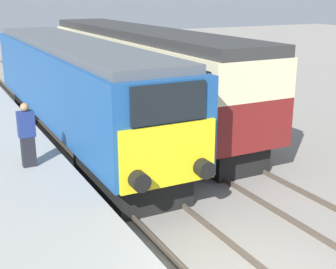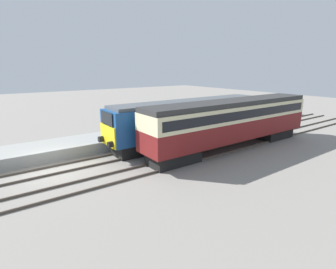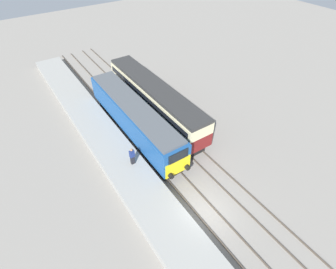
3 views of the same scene
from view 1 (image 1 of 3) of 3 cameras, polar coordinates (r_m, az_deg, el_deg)
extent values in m
cube|color=gray|center=(14.23, -19.84, -4.58)|extent=(3.50, 50.00, 0.86)
cube|color=#4C4238|center=(12.24, -5.41, -8.97)|extent=(0.07, 60.00, 0.14)
cube|color=#4C4238|center=(12.79, 0.60, -7.71)|extent=(0.07, 60.00, 0.14)
cube|color=#4C4238|center=(13.75, 7.89, -6.07)|extent=(0.07, 60.00, 0.14)
cube|color=#4C4238|center=(14.58, 12.53, -4.97)|extent=(0.07, 60.00, 0.14)
cube|color=black|center=(13.52, -4.91, -4.41)|extent=(2.03, 4.00, 1.00)
cube|color=black|center=(22.97, -14.89, 4.01)|extent=(2.03, 4.00, 1.00)
cube|color=navy|center=(17.74, -11.52, 6.36)|extent=(2.70, 15.27, 2.52)
cube|color=yellow|center=(10.92, 0.10, -2.58)|extent=(2.48, 0.10, 1.51)
cube|color=black|center=(10.57, 0.10, 3.87)|extent=(1.89, 0.10, 0.91)
cube|color=#4C5156|center=(17.55, -11.78, 10.79)|extent=(2.38, 14.66, 0.24)
cylinder|color=black|center=(10.54, -3.49, -5.70)|extent=(0.44, 0.35, 0.44)
cylinder|color=black|center=(11.28, 4.43, -4.17)|extent=(0.44, 0.35, 0.44)
cube|color=black|center=(15.67, 5.53, -1.50)|extent=(1.89, 3.60, 0.95)
cube|color=black|center=(26.02, -8.71, 5.79)|extent=(1.89, 3.60, 0.95)
cube|color=maroon|center=(20.40, -3.41, 6.41)|extent=(2.70, 16.18, 1.50)
cube|color=beige|center=(20.20, -3.48, 10.14)|extent=(2.71, 16.18, 1.18)
cube|color=black|center=(20.20, -3.48, 10.14)|extent=(2.75, 15.53, 0.65)
cube|color=#2D2D2D|center=(20.12, -3.52, 12.31)|extent=(2.48, 16.18, 0.36)
cube|color=black|center=(13.21, -16.64, -1.99)|extent=(0.36, 0.24, 0.84)
cube|color=navy|center=(12.99, -16.93, 1.22)|extent=(0.44, 0.26, 0.70)
sphere|color=#9E704C|center=(12.88, -17.10, 3.20)|extent=(0.23, 0.23, 0.23)
camera|label=2|loc=(22.02, 58.86, 11.83)|focal=28.00mm
camera|label=3|loc=(13.65, -162.39, 53.44)|focal=28.00mm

